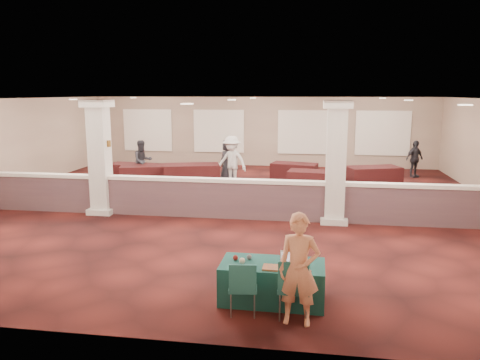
% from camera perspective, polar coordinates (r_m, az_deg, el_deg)
% --- Properties ---
extents(ground, '(16.00, 16.00, 0.00)m').
position_cam_1_polar(ground, '(14.36, -0.98, -3.06)').
color(ground, '#4A1612').
rests_on(ground, ground).
extents(wall_back, '(16.00, 0.04, 3.20)m').
position_cam_1_polar(wall_back, '(21.95, 2.56, 5.92)').
color(wall_back, gray).
rests_on(wall_back, ground).
extents(wall_front, '(16.00, 0.04, 3.20)m').
position_cam_1_polar(wall_front, '(6.47, -13.18, -5.79)').
color(wall_front, gray).
rests_on(wall_front, ground).
extents(ceiling, '(16.00, 16.00, 0.02)m').
position_cam_1_polar(ceiling, '(13.95, -1.02, 9.81)').
color(ceiling, silver).
rests_on(ceiling, wall_back).
extents(partition_wall, '(15.60, 0.28, 1.10)m').
position_cam_1_polar(partition_wall, '(12.79, -2.13, -2.16)').
color(partition_wall, '#50363F').
rests_on(partition_wall, ground).
extents(column_left, '(0.72, 0.72, 3.20)m').
position_cam_1_polar(column_left, '(13.70, -16.71, 2.79)').
color(column_left, silver).
rests_on(column_left, ground).
extents(column_right, '(0.72, 0.72, 3.20)m').
position_cam_1_polar(column_right, '(12.39, 11.60, 2.24)').
color(column_right, silver).
rests_on(column_right, ground).
extents(sconce_left, '(0.12, 0.12, 0.18)m').
position_cam_1_polar(sconce_left, '(13.78, -17.84, 4.29)').
color(sconce_left, brown).
rests_on(sconce_left, column_left).
extents(sconce_right, '(0.12, 0.12, 0.18)m').
position_cam_1_polar(sconce_right, '(13.54, -15.72, 4.30)').
color(sconce_right, brown).
rests_on(sconce_right, column_left).
extents(near_table, '(1.70, 0.86, 0.65)m').
position_cam_1_polar(near_table, '(7.89, 3.96, -12.31)').
color(near_table, '#0F3939').
rests_on(near_table, ground).
extents(conf_chair_main, '(0.49, 0.50, 0.96)m').
position_cam_1_polar(conf_chair_main, '(7.24, 6.59, -12.49)').
color(conf_chair_main, '#1E5956').
rests_on(conf_chair_main, ground).
extents(conf_chair_side, '(0.48, 0.48, 0.87)m').
position_cam_1_polar(conf_chair_side, '(7.33, 0.36, -12.55)').
color(conf_chair_side, '#1E5956').
rests_on(conf_chair_side, ground).
extents(woman, '(0.64, 0.45, 1.69)m').
position_cam_1_polar(woman, '(7.03, 7.19, -10.76)').
color(woman, tan).
rests_on(woman, ground).
extents(far_table_front_left, '(1.91, 1.33, 0.70)m').
position_cam_1_polar(far_table_front_left, '(17.92, -11.61, 0.62)').
color(far_table_front_left, black).
rests_on(far_table_front_left, ground).
extents(far_table_front_center, '(2.20, 1.53, 0.81)m').
position_cam_1_polar(far_table_front_center, '(17.30, -5.91, 0.60)').
color(far_table_front_center, black).
rests_on(far_table_front_center, ground).
extents(far_table_front_right, '(1.92, 1.15, 0.74)m').
position_cam_1_polar(far_table_front_right, '(16.37, 9.08, -0.18)').
color(far_table_front_right, black).
rests_on(far_table_front_right, ground).
extents(far_table_back_left, '(1.80, 1.01, 0.70)m').
position_cam_1_polar(far_table_back_left, '(18.52, -12.94, 0.88)').
color(far_table_back_left, black).
rests_on(far_table_back_left, ground).
extents(far_table_back_center, '(1.87, 1.21, 0.70)m').
position_cam_1_polar(far_table_back_center, '(18.31, 6.60, 0.97)').
color(far_table_back_center, black).
rests_on(far_table_back_center, ground).
extents(far_table_back_right, '(2.09, 1.52, 0.76)m').
position_cam_1_polar(far_table_back_right, '(17.58, 15.91, 0.34)').
color(far_table_back_right, black).
rests_on(far_table_back_right, ground).
extents(attendee_a, '(0.86, 0.81, 1.59)m').
position_cam_1_polar(attendee_a, '(18.48, -11.80, 2.30)').
color(attendee_a, black).
rests_on(attendee_a, ground).
extents(attendee_b, '(1.29, 0.89, 1.84)m').
position_cam_1_polar(attendee_b, '(17.18, -1.02, 2.32)').
color(attendee_b, beige).
rests_on(attendee_b, ground).
extents(attendee_c, '(0.96, 0.85, 1.50)m').
position_cam_1_polar(attendee_c, '(20.22, 20.50, 2.42)').
color(attendee_c, black).
rests_on(attendee_c, ground).
extents(attendee_d, '(0.93, 0.84, 1.67)m').
position_cam_1_polar(attendee_d, '(17.72, -1.47, 2.30)').
color(attendee_d, black).
rests_on(attendee_d, ground).
extents(laptop_base, '(0.30, 0.21, 0.02)m').
position_cam_1_polar(laptop_base, '(7.71, 5.96, -10.25)').
color(laptop_base, '#BCBBC0').
rests_on(laptop_base, near_table).
extents(laptop_screen, '(0.29, 0.01, 0.20)m').
position_cam_1_polar(laptop_screen, '(7.77, 6.03, -9.25)').
color(laptop_screen, '#BCBBC0').
rests_on(laptop_screen, near_table).
extents(screen_glow, '(0.27, 0.01, 0.17)m').
position_cam_1_polar(screen_glow, '(7.77, 6.02, -9.36)').
color(screen_glow, silver).
rests_on(screen_glow, near_table).
extents(knitting, '(0.36, 0.27, 0.03)m').
position_cam_1_polar(knitting, '(7.56, 4.17, -10.62)').
color(knitting, '#BF5B1E').
rests_on(knitting, near_table).
extents(yarn_cream, '(0.10, 0.10, 0.10)m').
position_cam_1_polar(yarn_cream, '(7.73, 0.26, -9.81)').
color(yarn_cream, beige).
rests_on(yarn_cream, near_table).
extents(yarn_red, '(0.09, 0.09, 0.09)m').
position_cam_1_polar(yarn_red, '(7.88, -0.56, -9.45)').
color(yarn_red, maroon).
rests_on(yarn_red, near_table).
extents(yarn_grey, '(0.09, 0.09, 0.09)m').
position_cam_1_polar(yarn_grey, '(7.90, 1.13, -9.37)').
color(yarn_grey, '#515156').
rests_on(yarn_grey, near_table).
extents(scissors, '(0.11, 0.03, 0.01)m').
position_cam_1_polar(scissors, '(7.51, 8.28, -10.91)').
color(scissors, '#B01612').
rests_on(scissors, near_table).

